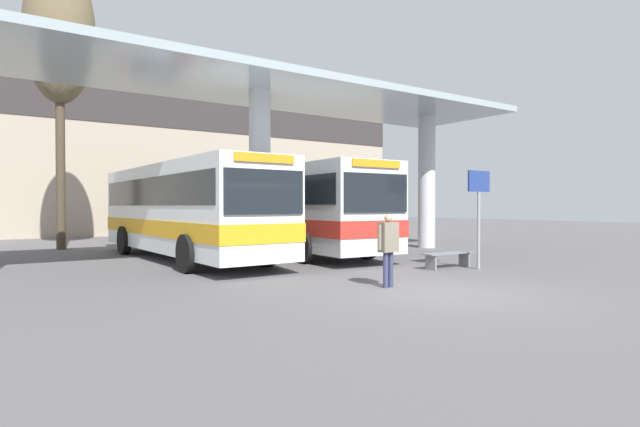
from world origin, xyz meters
name	(u,v)px	position (x,y,z in m)	size (l,w,h in m)	color
ground_plane	(441,293)	(0.00, 0.00, 0.00)	(100.00, 100.00, 0.00)	#565456
townhouse_backdrop	(135,151)	(0.00, 24.66, 5.18)	(40.00, 0.58, 8.88)	tan
station_canopy	(260,110)	(0.00, 8.09, 5.09)	(21.18, 5.37, 5.97)	silver
transit_bus_left_bay	(185,207)	(-2.17, 9.37, 1.76)	(2.88, 11.05, 3.15)	white
transit_bus_center_bay	(288,207)	(1.88, 9.40, 1.79)	(3.10, 11.11, 3.18)	silver
waiting_bench_near_pillar	(448,256)	(3.33, 2.71, 0.35)	(1.79, 0.44, 0.46)	slate
info_sign_platform	(479,199)	(3.89, 2.08, 2.02)	(0.90, 0.09, 2.82)	gray
pedestrian_waiting	(388,243)	(-0.42, 1.15, 1.00)	(0.60, 0.24, 1.63)	#333856
poplar_tree_behind_left	(59,34)	(-5.12, 16.03, 8.93)	(2.74, 2.74, 12.05)	#473A2B
parked_car_street	(157,220)	(0.53, 21.81, 0.99)	(4.29, 2.19, 2.06)	maroon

